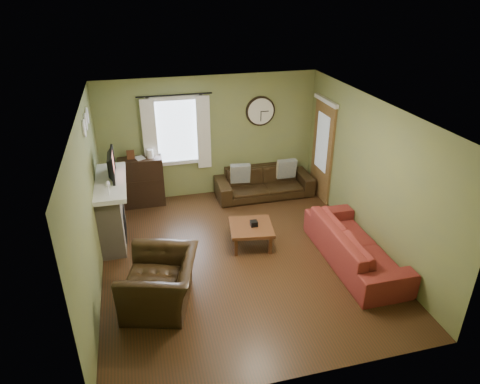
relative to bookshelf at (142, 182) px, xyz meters
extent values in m
cube|color=#3A2312|center=(1.50, -2.38, -0.52)|extent=(4.60, 5.20, 0.00)
cube|color=white|center=(1.50, -2.38, 2.08)|extent=(4.60, 5.20, 0.00)
cube|color=olive|center=(-0.80, -2.38, 0.78)|extent=(0.00, 5.20, 2.60)
cube|color=olive|center=(3.80, -2.38, 0.78)|extent=(0.00, 5.20, 2.60)
cube|color=olive|center=(1.50, 0.22, 0.78)|extent=(4.60, 0.00, 2.60)
cube|color=olive|center=(1.50, -4.98, 0.78)|extent=(4.60, 0.00, 2.60)
cube|color=gray|center=(-0.60, -1.23, 0.03)|extent=(0.40, 1.40, 1.10)
cube|color=black|center=(-0.41, -1.23, -0.22)|extent=(0.04, 0.60, 0.55)
cube|color=white|center=(-0.57, -1.23, 0.62)|extent=(0.58, 1.60, 0.08)
imported|color=black|center=(-0.55, -1.08, 0.83)|extent=(0.08, 0.60, 0.35)
cube|color=#994C3F|center=(-0.47, -1.08, 0.89)|extent=(0.02, 0.62, 0.36)
cylinder|color=white|center=(-0.78, -1.58, 1.73)|extent=(0.28, 0.28, 0.03)
cylinder|color=white|center=(-0.78, -1.23, 1.73)|extent=(0.28, 0.28, 0.03)
cylinder|color=white|center=(-0.78, -0.88, 1.73)|extent=(0.28, 0.28, 0.03)
cylinder|color=black|center=(0.80, 0.10, 1.75)|extent=(0.03, 0.03, 1.50)
cube|color=silver|center=(0.25, 0.10, 0.93)|extent=(0.28, 0.04, 1.55)
cube|color=silver|center=(1.35, 0.10, 0.93)|extent=(0.28, 0.04, 1.55)
cube|color=brown|center=(3.77, -0.53, 0.53)|extent=(0.05, 0.90, 2.10)
imported|color=#542E18|center=(-0.08, -0.03, 0.44)|extent=(0.24, 0.28, 0.02)
imported|color=black|center=(2.60, -0.21, -0.22)|extent=(2.10, 0.82, 0.61)
cube|color=gray|center=(2.08, -0.14, 0.03)|extent=(0.44, 0.18, 0.43)
cube|color=gray|center=(3.13, -0.14, 0.03)|extent=(0.43, 0.13, 0.43)
imported|color=maroon|center=(3.34, -2.98, -0.19)|extent=(0.90, 2.29, 0.67)
imported|color=black|center=(0.09, -3.22, -0.15)|extent=(1.29, 1.39, 0.75)
cube|color=black|center=(1.83, -2.07, -0.12)|extent=(0.12, 0.12, 0.09)
camera|label=1|loc=(-0.01, -8.31, 3.79)|focal=32.00mm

